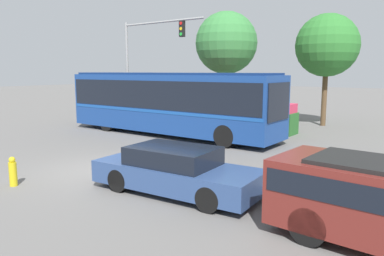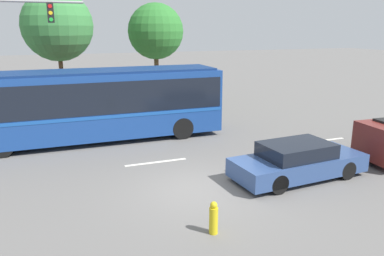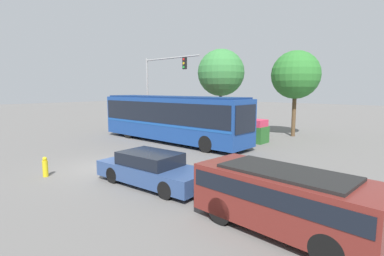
% 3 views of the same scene
% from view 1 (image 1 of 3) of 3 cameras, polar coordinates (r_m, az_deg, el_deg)
% --- Properties ---
extents(ground_plane, '(140.00, 140.00, 0.00)m').
position_cam_1_polar(ground_plane, '(12.82, -13.68, -6.36)').
color(ground_plane, slate).
extents(city_bus, '(12.10, 2.54, 3.20)m').
position_cam_1_polar(city_bus, '(19.18, -3.64, 4.35)').
color(city_bus, navy).
rests_on(city_bus, ground).
extents(sedan_foreground, '(4.77, 2.12, 1.26)m').
position_cam_1_polar(sedan_foreground, '(10.15, -2.48, -6.60)').
color(sedan_foreground, navy).
rests_on(sedan_foreground, ground).
extents(traffic_light_pole, '(6.19, 0.24, 6.37)m').
position_cam_1_polar(traffic_light_pole, '(23.90, -7.37, 11.23)').
color(traffic_light_pole, gray).
rests_on(traffic_light_pole, ground).
extents(flowering_hedge, '(8.56, 1.22, 1.60)m').
position_cam_1_polar(flowering_hedge, '(21.67, 4.86, 2.09)').
color(flowering_hedge, '#286028').
rests_on(flowering_hedge, ground).
extents(street_tree_left, '(4.08, 4.08, 7.15)m').
position_cam_1_polar(street_tree_left, '(25.23, 5.27, 12.84)').
color(street_tree_left, brown).
rests_on(street_tree_left, ground).
extents(street_tree_centre, '(3.68, 3.68, 6.62)m').
position_cam_1_polar(street_tree_centre, '(23.78, 20.00, 11.78)').
color(street_tree_centre, brown).
rests_on(street_tree_centre, ground).
extents(fire_hydrant, '(0.22, 0.22, 0.86)m').
position_cam_1_polar(fire_hydrant, '(11.93, -25.77, -6.09)').
color(fire_hydrant, gold).
rests_on(fire_hydrant, ground).
extents(lane_stripe_near, '(2.40, 0.16, 0.01)m').
position_cam_1_polar(lane_stripe_near, '(15.26, -6.89, -3.73)').
color(lane_stripe_near, silver).
rests_on(lane_stripe_near, ground).
extents(lane_stripe_mid, '(2.40, 0.16, 0.01)m').
position_cam_1_polar(lane_stripe_mid, '(11.68, 23.32, -8.30)').
color(lane_stripe_mid, silver).
rests_on(lane_stripe_mid, ground).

